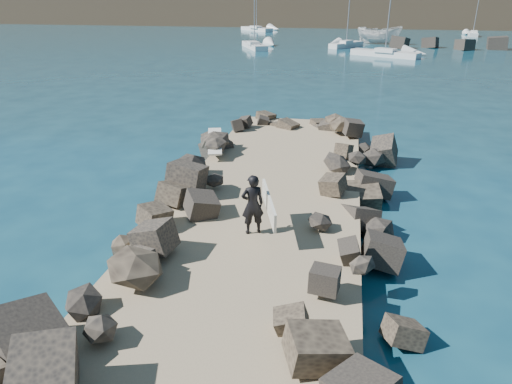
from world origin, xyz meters
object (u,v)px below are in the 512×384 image
surfer_with_board (255,205)px  sailboat_c (385,54)px  surfboard_resting (215,144)px  boat_imported (379,35)px

surfer_with_board → sailboat_c: 46.20m
surfboard_resting → boat_imported: 55.04m
boat_imported → sailboat_c: sailboat_c is taller
surfer_with_board → sailboat_c: bearing=82.3°
surfer_with_board → sailboat_c: size_ratio=0.21×
surfboard_resting → sailboat_c: size_ratio=0.23×
surfboard_resting → sailboat_c: sailboat_c is taller
surfer_with_board → boat_imported: bearing=84.2°
surfboard_resting → boat_imported: size_ratio=0.34×
surfer_with_board → surfboard_resting: bearing=115.0°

